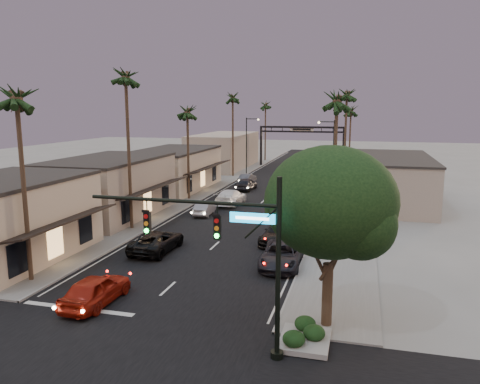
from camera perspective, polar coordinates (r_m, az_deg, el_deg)
The scene contains 34 objects.
ground at distance 56.16m, azimuth 3.47°, elevation -0.57°, with size 200.00×200.00×0.00m, color slate.
road at distance 60.99m, azimuth 4.39°, elevation 0.29°, with size 14.00×120.00×0.02m, color black.
cross_street at distance 20.61m, azimuth -20.71°, elevation -21.08°, with size 80.00×12.00×0.02m, color black.
sidewalk_left at distance 69.93m, azimuth -2.24°, elevation 1.63°, with size 5.00×92.00×0.12m, color slate.
sidewalk_right at distance 66.94m, azimuth 13.51°, elevation 0.97°, with size 5.00×92.00×0.12m, color slate.
storefront_near at distance 36.14m, azimuth -26.88°, elevation -3.27°, with size 8.00×12.00×5.50m, color #C4AF96.
storefront_mid at distance 47.26m, azimuth -15.65°, elevation 0.41°, with size 8.00×14.00×5.50m, color gray.
storefront_far at distance 61.46m, azimuth -8.12°, elevation 2.64°, with size 8.00×16.00×5.00m, color #C4AF96.
storefront_dist at distance 82.94m, azimuth -1.95°, elevation 5.03°, with size 8.00×20.00×6.00m, color gray.
building_right at distance 54.80m, azimuth 18.00°, elevation 1.33°, with size 8.00×18.00×5.00m, color gray.
traffic_signal at distance 19.57m, azimuth -0.82°, elevation -5.82°, with size 8.51×0.22×7.80m.
corner_tree at distance 22.07m, azimuth 11.14°, elevation -1.77°, with size 6.20×6.20×8.80m.
planter at distance 22.35m, azimuth 7.89°, elevation -17.88°, with size 2.20×2.60×0.24m, color gray.
arch at distance 84.94m, azimuth 7.52°, elevation 6.78°, with size 15.20×0.40×7.27m.
streetlight_right at distance 59.46m, azimuth 11.06°, elevation 5.05°, with size 2.13×0.30×9.00m.
streetlight_left at distance 74.43m, azimuth 1.00°, elevation 6.24°, with size 2.13×0.30×9.00m.
palm_la at distance 30.16m, azimuth -25.67°, elevation 11.05°, with size 3.20×3.20×13.20m.
palm_lb at distance 41.07m, azimuth -13.80°, elevation 13.98°, with size 3.20×3.20×15.20m.
palm_lc at distance 53.72m, azimuth -6.45°, elevation 10.13°, with size 3.20×3.20×12.20m.
palm_ld at distance 71.80m, azimuth -0.90°, elevation 11.75°, with size 3.20×3.20×14.20m.
palm_ra at distance 38.19m, azimuth 11.77°, elevation 11.44°, with size 3.20×3.20×13.20m.
palm_rb at distance 58.19m, azimuth 12.92°, elevation 11.86°, with size 3.20×3.20×14.20m.
palm_rc at distance 78.14m, azimuth 13.39°, elevation 9.93°, with size 3.20×3.20×12.20m.
palm_far at distance 94.07m, azimuth 3.13°, elevation 10.78°, with size 3.20×3.20×13.20m.
oncoming_red at distance 26.92m, azimuth -17.17°, elevation -11.30°, with size 1.95×4.84×1.65m, color maroon.
oncoming_pickup at distance 35.31m, azimuth -10.09°, elevation -5.92°, with size 2.57×5.57×1.55m, color black.
oncoming_silver at distance 46.57m, azimuth -4.33°, elevation -1.99°, with size 1.41×4.03×1.33m, color gray.
oncoming_white at distance 51.35m, azimuth -1.15°, elevation -0.62°, with size 2.34×5.76×1.67m, color white.
oncoming_dgrey at distance 60.37m, azimuth 0.77°, elevation 0.99°, with size 1.90×4.73×1.61m, color black.
oncoming_grey_far at distance 65.95m, azimuth 0.89°, elevation 1.66°, with size 1.44×4.12×1.36m, color #47474C.
curbside_near at distance 31.78m, azimuth 5.08°, elevation -7.62°, with size 2.57×5.58×1.55m, color black.
curbside_black at distance 37.15m, azimuth 4.92°, elevation -4.96°, with size 2.21×5.44×1.58m, color black.
curbside_grey at distance 42.41m, azimuth 6.27°, elevation -3.09°, with size 1.82×4.52×1.54m, color #4A494E.
curbside_far at distance 63.23m, azimuth 10.23°, elevation 1.25°, with size 1.72×4.92×1.62m, color black.
Camera 1 is at (10.75, -14.11, 10.49)m, focal length 35.00 mm.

